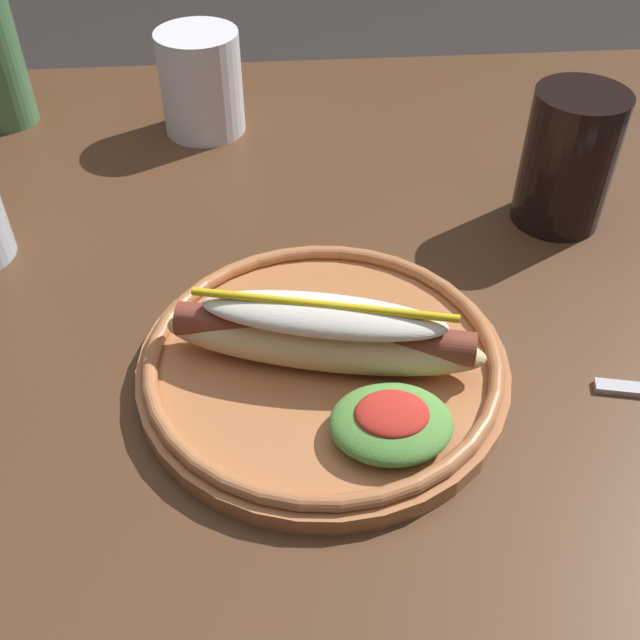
# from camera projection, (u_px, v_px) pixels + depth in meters

# --- Properties ---
(ground_plane) EXTENTS (8.00, 8.00, 0.00)m
(ground_plane) POSITION_uv_depth(u_px,v_px,m) (276.00, 638.00, 1.17)
(ground_plane) COLOR #2D2826
(dining_table) EXTENTS (1.11, 0.88, 0.74)m
(dining_table) POSITION_uv_depth(u_px,v_px,m) (250.00, 354.00, 0.75)
(dining_table) COLOR #51331E
(dining_table) RESTS_ON ground_plane
(hot_dog_plate) EXTENTS (0.28, 0.28, 0.08)m
(hot_dog_plate) POSITION_uv_depth(u_px,v_px,m) (327.00, 359.00, 0.56)
(hot_dog_plate) COLOR #B77042
(hot_dog_plate) RESTS_ON dining_table
(soda_cup) EXTENTS (0.08, 0.08, 0.13)m
(soda_cup) POSITION_uv_depth(u_px,v_px,m) (568.00, 159.00, 0.69)
(soda_cup) COLOR black
(soda_cup) RESTS_ON dining_table
(extra_cup) EXTENTS (0.09, 0.09, 0.11)m
(extra_cup) POSITION_uv_depth(u_px,v_px,m) (201.00, 83.00, 0.83)
(extra_cup) COLOR white
(extra_cup) RESTS_ON dining_table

